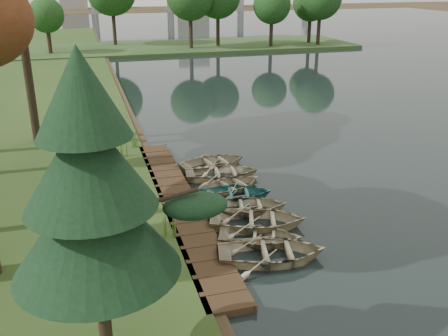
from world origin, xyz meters
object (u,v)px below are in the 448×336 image
object	(u,v)px
rowboat_1	(260,235)
stored_rowboat	(105,159)
boardwalk	(180,204)
rowboat_2	(257,218)
pine_tree	(91,189)
rowboat_0	(272,250)

from	to	relation	value
rowboat_1	stored_rowboat	size ratio (longest dim) A/B	0.85
stored_rowboat	rowboat_1	bearing A→B (deg)	-150.27
boardwalk	rowboat_1	size ratio (longest dim) A/B	4.96
rowboat_2	stored_rowboat	size ratio (longest dim) A/B	1.05
rowboat_1	pine_tree	world-z (taller)	pine_tree
rowboat_1	stored_rowboat	world-z (taller)	stored_rowboat
stored_rowboat	rowboat_2	bearing A→B (deg)	-145.08
rowboat_0	rowboat_1	xyz separation A→B (m)	(0.01, 1.29, -0.08)
rowboat_1	rowboat_2	bearing A→B (deg)	5.56
rowboat_1	pine_tree	xyz separation A→B (m)	(-6.03, -5.55, 5.01)
rowboat_1	pine_tree	bearing A→B (deg)	153.73
stored_rowboat	boardwalk	bearing A→B (deg)	-151.23
rowboat_0	pine_tree	world-z (taller)	pine_tree
boardwalk	rowboat_1	bearing A→B (deg)	-60.04
rowboat_1	rowboat_2	distance (m)	1.29
rowboat_1	boardwalk	bearing A→B (deg)	51.07
stored_rowboat	pine_tree	size ratio (longest dim) A/B	0.46
stored_rowboat	pine_tree	bearing A→B (deg)	177.88
rowboat_2	stored_rowboat	xyz separation A→B (m)	(-5.55, 8.26, 0.23)
rowboat_0	rowboat_2	size ratio (longest dim) A/B	1.00
rowboat_1	stored_rowboat	xyz separation A→B (m)	(-5.20, 9.50, 0.31)
boardwalk	pine_tree	xyz separation A→B (m)	(-3.71, -9.57, 5.24)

